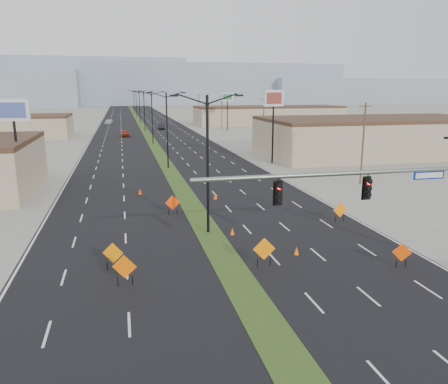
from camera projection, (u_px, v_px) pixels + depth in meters
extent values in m
plane|color=gray|center=(256.00, 310.00, 21.02)|extent=(600.00, 600.00, 0.00)
cube|color=black|center=(144.00, 130.00, 115.82)|extent=(25.00, 400.00, 0.02)
cube|color=#2C4C1B|center=(144.00, 130.00, 115.82)|extent=(2.00, 400.00, 0.04)
cube|color=tan|center=(375.00, 138.00, 70.58)|extent=(36.00, 18.00, 5.50)
cube|color=tan|center=(268.00, 116.00, 133.14)|extent=(44.00, 16.00, 5.00)
cube|color=#8897A9|center=(185.00, 84.00, 311.06)|extent=(220.00, 50.00, 28.00)
cube|color=#8897A9|center=(369.00, 91.00, 333.72)|extent=(160.00, 50.00, 18.00)
cube|color=#8897A9|center=(85.00, 82.00, 314.07)|extent=(140.00, 50.00, 32.00)
cylinder|color=slate|center=(342.00, 173.00, 22.68)|extent=(16.00, 0.24, 0.24)
cube|color=navy|center=(429.00, 175.00, 23.88)|extent=(1.90, 0.04, 0.45)
cube|color=black|center=(278.00, 193.00, 22.10)|extent=(0.50, 0.28, 1.30)
sphere|color=#FF0C05|center=(280.00, 187.00, 21.87)|extent=(0.22, 0.22, 0.22)
cube|color=black|center=(367.00, 188.00, 23.21)|extent=(0.50, 0.28, 1.30)
sphere|color=#FF0C05|center=(369.00, 183.00, 22.98)|extent=(0.22, 0.22, 0.22)
cylinder|color=black|center=(208.00, 166.00, 31.26)|extent=(0.20, 0.20, 10.00)
cube|color=black|center=(174.00, 96.00, 29.61)|extent=(0.55, 0.24, 0.14)
cube|color=black|center=(239.00, 95.00, 30.63)|extent=(0.55, 0.24, 0.14)
cylinder|color=black|center=(167.00, 131.00, 57.80)|extent=(0.20, 0.20, 10.00)
cube|color=black|center=(148.00, 93.00, 56.16)|extent=(0.55, 0.24, 0.14)
cube|color=black|center=(184.00, 93.00, 57.17)|extent=(0.55, 0.24, 0.14)
cylinder|color=black|center=(152.00, 118.00, 84.34)|extent=(0.20, 0.20, 10.00)
cube|color=black|center=(139.00, 92.00, 82.70)|extent=(0.55, 0.24, 0.14)
cube|color=black|center=(163.00, 92.00, 83.72)|extent=(0.55, 0.24, 0.14)
cylinder|color=black|center=(144.00, 111.00, 110.88)|extent=(0.20, 0.20, 10.00)
cube|color=black|center=(134.00, 91.00, 109.24)|extent=(0.55, 0.24, 0.14)
cube|color=black|center=(153.00, 91.00, 110.26)|extent=(0.55, 0.24, 0.14)
cylinder|color=black|center=(140.00, 107.00, 137.43)|extent=(0.20, 0.20, 10.00)
cube|color=black|center=(131.00, 91.00, 135.78)|extent=(0.55, 0.24, 0.14)
cube|color=black|center=(146.00, 91.00, 136.80)|extent=(0.55, 0.24, 0.14)
cylinder|color=black|center=(136.00, 104.00, 163.97)|extent=(0.20, 0.20, 10.00)
cube|color=black|center=(129.00, 91.00, 162.33)|extent=(0.55, 0.24, 0.14)
cube|color=black|center=(142.00, 91.00, 163.35)|extent=(0.55, 0.24, 0.14)
cylinder|color=black|center=(134.00, 102.00, 190.51)|extent=(0.20, 0.20, 10.00)
cube|color=black|center=(128.00, 91.00, 188.87)|extent=(0.55, 0.24, 0.14)
cube|color=black|center=(139.00, 91.00, 189.89)|extent=(0.55, 0.24, 0.14)
cylinder|color=#4C3823|center=(363.00, 144.00, 48.12)|extent=(0.20, 0.20, 9.00)
cube|color=#4C3823|center=(366.00, 106.00, 47.18)|extent=(1.60, 0.10, 0.10)
cylinder|color=#4C3823|center=(264.00, 122.00, 81.30)|extent=(0.20, 0.20, 9.00)
cube|color=#4C3823|center=(264.00, 99.00, 80.36)|extent=(1.60, 0.10, 0.10)
cylinder|color=#4C3823|center=(222.00, 112.00, 114.48)|extent=(0.20, 0.20, 9.00)
cube|color=#4C3823|center=(222.00, 96.00, 113.54)|extent=(1.60, 0.10, 0.10)
cylinder|color=#4C3823|center=(199.00, 107.00, 147.66)|extent=(0.20, 0.20, 9.00)
cube|color=#4C3823|center=(199.00, 95.00, 146.72)|extent=(1.60, 0.10, 0.10)
imported|color=maroon|center=(125.00, 133.00, 98.57)|extent=(1.74, 4.30, 1.46)
imported|color=black|center=(162.00, 126.00, 116.78)|extent=(1.85, 4.66, 1.51)
imported|color=#B8BEC2|center=(109.00, 122.00, 132.86)|extent=(2.70, 5.24, 1.45)
cube|color=#EB6004|center=(124.00, 267.00, 23.36)|extent=(1.29, 0.39, 1.32)
cylinder|color=black|center=(118.00, 282.00, 23.47)|extent=(0.05, 0.05, 0.55)
cylinder|color=black|center=(132.00, 280.00, 23.64)|extent=(0.05, 0.05, 0.55)
cube|color=orange|center=(113.00, 253.00, 25.48)|extent=(1.19, 0.47, 1.25)
cylinder|color=black|center=(107.00, 266.00, 25.58)|extent=(0.05, 0.05, 0.52)
cylinder|color=black|center=(120.00, 265.00, 25.74)|extent=(0.05, 0.05, 0.52)
cube|color=#FF3B05|center=(173.00, 202.00, 36.83)|extent=(1.27, 0.15, 1.27)
cylinder|color=black|center=(168.00, 212.00, 36.93)|extent=(0.05, 0.05, 0.53)
cylinder|color=black|center=(177.00, 211.00, 37.09)|extent=(0.05, 0.05, 0.53)
cube|color=orange|center=(264.00, 249.00, 25.88)|extent=(1.36, 0.14, 1.37)
cylinder|color=black|center=(257.00, 263.00, 25.98)|extent=(0.05, 0.05, 0.57)
cylinder|color=black|center=(270.00, 262.00, 26.16)|extent=(0.05, 0.05, 0.57)
cube|color=#EC4304|center=(402.00, 252.00, 25.86)|extent=(1.05, 0.49, 1.13)
cylinder|color=black|center=(396.00, 264.00, 25.94)|extent=(0.05, 0.05, 0.47)
cylinder|color=black|center=(406.00, 263.00, 26.09)|extent=(0.05, 0.05, 0.47)
cube|color=orange|center=(340.00, 210.00, 34.70)|extent=(1.24, 0.15, 1.24)
cylinder|color=black|center=(335.00, 219.00, 34.80)|extent=(0.05, 0.05, 0.52)
cylinder|color=black|center=(344.00, 219.00, 34.96)|extent=(0.05, 0.05, 0.52)
cone|color=#FF5D05|center=(232.00, 231.00, 31.81)|extent=(0.41, 0.41, 0.54)
cone|color=#FD6305|center=(296.00, 251.00, 27.97)|extent=(0.35, 0.35, 0.54)
cone|color=#FF3B05|center=(215.00, 196.00, 42.14)|extent=(0.48, 0.48, 0.69)
cone|color=#F23B05|center=(140.00, 191.00, 44.09)|extent=(0.48, 0.48, 0.62)
cylinder|color=black|center=(18.00, 157.00, 42.36)|extent=(0.24, 0.24, 7.84)
cube|color=white|center=(13.00, 110.00, 41.32)|extent=(3.11, 0.80, 2.06)
cube|color=#465BAA|center=(12.00, 110.00, 41.14)|extent=(2.46, 0.41, 1.44)
cylinder|color=black|center=(273.00, 134.00, 62.10)|extent=(0.24, 0.24, 8.51)
cube|color=white|center=(274.00, 98.00, 60.97)|extent=(3.28, 1.45, 2.24)
cube|color=brown|center=(274.00, 98.00, 60.78)|extent=(2.55, 0.94, 1.57)
cylinder|color=black|center=(227.00, 115.00, 113.26)|extent=(0.24, 0.24, 7.91)
cube|color=white|center=(227.00, 97.00, 112.21)|extent=(3.14, 0.86, 2.08)
cube|color=#2F7645|center=(228.00, 97.00, 112.02)|extent=(2.47, 0.46, 1.46)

